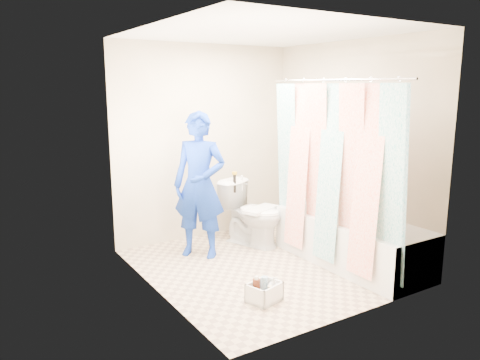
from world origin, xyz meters
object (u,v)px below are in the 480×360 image
toilet (252,213)px  plumber (200,185)px  bathtub (351,239)px  cleaning_caddy (265,292)px

toilet → plumber: plumber is taller
bathtub → toilet: toilet is taller
cleaning_caddy → toilet: bearing=44.4°
bathtub → toilet: (-0.55, 1.10, 0.12)m
plumber → bathtub: bearing=5.0°
toilet → cleaning_caddy: bearing=-140.2°
plumber → cleaning_caddy: plumber is taller
toilet → cleaning_caddy: toilet is taller
bathtub → cleaning_caddy: bathtub is taller
cleaning_caddy → bathtub: bearing=-5.1°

